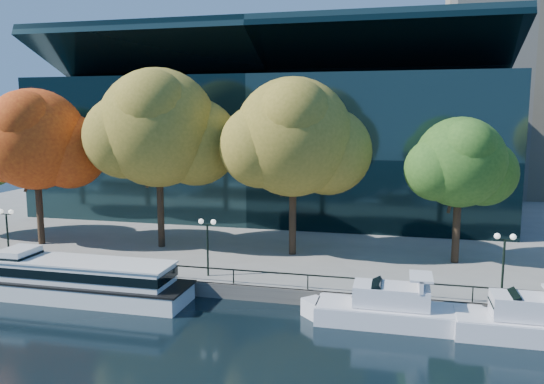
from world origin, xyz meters
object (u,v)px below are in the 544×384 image
(lamp_2, at_px, (504,250))
(tree_1, at_px, (37,142))
(lamp_1, at_px, (207,234))
(tree_3, at_px, (295,140))
(tree_4, at_px, (462,164))
(cruiser_near, at_px, (392,309))
(cruiser_far, at_px, (528,322))
(tour_boat, at_px, (73,279))
(tree_2, at_px, (160,130))
(lamp_0, at_px, (7,223))

(lamp_2, bearing_deg, tree_1, 171.67)
(tree_1, relative_size, lamp_1, 3.31)
(tree_3, bearing_deg, tree_4, 2.58)
(cruiser_near, distance_m, cruiser_far, 7.26)
(tour_boat, distance_m, lamp_1, 9.31)
(cruiser_far, distance_m, lamp_2, 4.88)
(tree_2, distance_m, lamp_2, 27.38)
(cruiser_near, height_order, tree_4, tree_4)
(tour_boat, height_order, lamp_1, lamp_1)
(cruiser_far, height_order, tree_2, tree_2)
(tour_boat, xyz_separation_m, tree_4, (25.33, 11.27, 7.15))
(tree_3, xyz_separation_m, lamp_0, (-20.97, -6.99, -6.22))
(tour_boat, xyz_separation_m, cruiser_far, (27.93, -0.07, -0.35))
(cruiser_far, bearing_deg, tree_1, 166.18)
(tree_4, height_order, lamp_0, tree_4)
(tree_4, height_order, lamp_1, tree_4)
(tree_1, xyz_separation_m, tree_2, (10.64, 1.49, 0.97))
(tree_1, xyz_separation_m, tree_3, (21.95, 1.68, 0.32))
(cruiser_far, xyz_separation_m, lamp_2, (-0.72, 3.79, 2.99))
(cruiser_near, bearing_deg, tree_4, 67.01)
(lamp_1, bearing_deg, tour_boat, -155.34)
(tour_boat, relative_size, tree_4, 1.51)
(tree_1, bearing_deg, tour_boat, -44.91)
(tour_boat, xyz_separation_m, tree_1, (-9.06, 9.03, 8.53))
(tree_3, bearing_deg, cruiser_far, -35.64)
(cruiser_near, distance_m, lamp_2, 7.96)
(lamp_1, bearing_deg, tree_4, 23.67)
(tree_1, height_order, tree_4, tree_1)
(tree_4, xyz_separation_m, lamp_0, (-33.41, -7.55, -4.51))
(tree_2, distance_m, lamp_0, 13.66)
(lamp_2, bearing_deg, lamp_0, 180.00)
(tree_1, xyz_separation_m, lamp_0, (0.98, -5.31, -5.89))
(tour_boat, bearing_deg, tree_3, 39.72)
(cruiser_near, bearing_deg, tree_3, 126.85)
(tree_3, bearing_deg, lamp_0, -161.57)
(cruiser_far, xyz_separation_m, lamp_0, (-36.00, 3.79, 2.99))
(cruiser_far, distance_m, tree_4, 13.84)
(tree_3, relative_size, lamp_1, 3.49)
(tour_boat, xyz_separation_m, lamp_2, (27.20, 3.72, 2.64))
(cruiser_near, height_order, lamp_0, lamp_0)
(cruiser_near, relative_size, tree_2, 0.71)
(tree_4, bearing_deg, lamp_0, -167.27)
(lamp_0, relative_size, lamp_2, 1.00)
(cruiser_far, bearing_deg, lamp_1, 169.17)
(tree_3, bearing_deg, lamp_1, -124.37)
(tree_1, xyz_separation_m, lamp_1, (17.17, -5.31, -5.89))
(tree_3, xyz_separation_m, lamp_1, (-4.78, -6.99, -6.22))
(cruiser_near, bearing_deg, lamp_0, 173.25)
(lamp_0, bearing_deg, cruiser_far, -6.01)
(cruiser_far, height_order, lamp_2, lamp_2)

